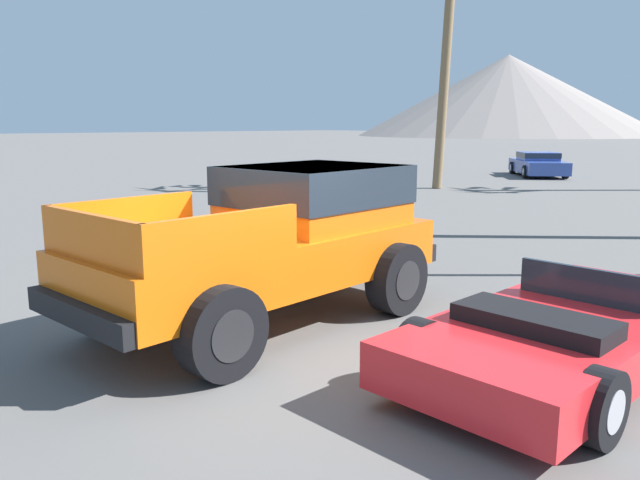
% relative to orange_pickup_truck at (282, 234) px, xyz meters
% --- Properties ---
extents(ground_plane, '(320.00, 320.00, 0.00)m').
position_rel_orange_pickup_truck_xyz_m(ground_plane, '(0.47, -0.69, -1.09)').
color(ground_plane, '#5B5956').
extents(orange_pickup_truck, '(2.55, 5.05, 1.92)m').
position_rel_orange_pickup_truck_xyz_m(orange_pickup_truck, '(0.00, 0.00, 0.00)').
color(orange_pickup_truck, orange).
rests_on(orange_pickup_truck, ground_plane).
extents(red_convertible_car, '(1.97, 4.29, 0.98)m').
position_rel_orange_pickup_truck_xyz_m(red_convertible_car, '(3.36, 0.88, -0.70)').
color(red_convertible_car, red).
rests_on(red_convertible_car, ground_plane).
extents(parked_car_blue, '(4.24, 4.50, 1.13)m').
position_rel_orange_pickup_truck_xyz_m(parked_car_blue, '(-8.13, 23.18, -0.51)').
color(parked_car_blue, '#334C9E').
rests_on(parked_car_blue, ground_plane).
extents(palm_tree_short, '(2.89, 2.88, 9.15)m').
position_rel_orange_pickup_truck_xyz_m(palm_tree_short, '(-8.14, 15.02, 5.73)').
color(palm_tree_short, brown).
rests_on(palm_tree_short, ground_plane).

